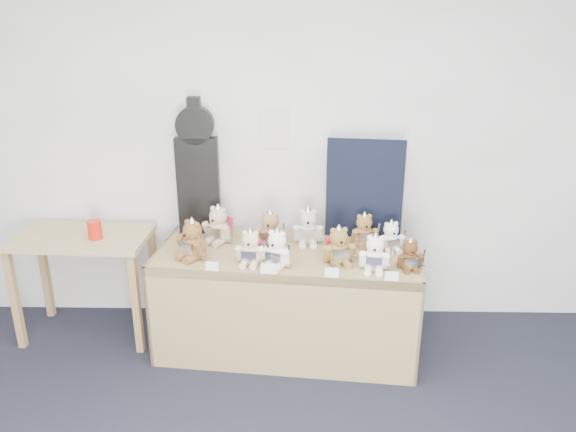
{
  "coord_description": "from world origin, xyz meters",
  "views": [
    {
      "loc": [
        0.16,
        -1.53,
        2.3
      ],
      "look_at": [
        0.09,
        1.89,
        1.04
      ],
      "focal_mm": 35.0,
      "sensor_mm": 36.0,
      "label": 1
    }
  ],
  "objects_px": {
    "guitar_case": "(197,168)",
    "teddy_front_centre": "(277,250)",
    "teddy_back_centre_right": "(308,228)",
    "red_cup": "(95,230)",
    "teddy_back_centre_left": "(270,230)",
    "side_table": "(83,252)",
    "teddy_front_end": "(410,256)",
    "teddy_front_far_right": "(375,254)",
    "teddy_back_right": "(364,231)",
    "teddy_front_right": "(339,247)",
    "teddy_front_far_left": "(192,241)",
    "teddy_back_end": "(391,238)",
    "display_table": "(286,278)",
    "teddy_front_left": "(251,249)",
    "teddy_back_left": "(218,226)"
  },
  "relations": [
    {
      "from": "guitar_case",
      "to": "teddy_back_left",
      "type": "distance_m",
      "value": 0.45
    },
    {
      "from": "side_table",
      "to": "teddy_back_centre_left",
      "type": "xyz_separation_m",
      "value": [
        1.35,
        -0.05,
        0.2
      ]
    },
    {
      "from": "teddy_back_right",
      "to": "display_table",
      "type": "bearing_deg",
      "value": -168.66
    },
    {
      "from": "teddy_back_end",
      "to": "red_cup",
      "type": "bearing_deg",
      "value": 164.07
    },
    {
      "from": "display_table",
      "to": "teddy_back_right",
      "type": "distance_m",
      "value": 0.64
    },
    {
      "from": "side_table",
      "to": "teddy_front_right",
      "type": "distance_m",
      "value": 1.85
    },
    {
      "from": "teddy_front_far_left",
      "to": "teddy_back_right",
      "type": "distance_m",
      "value": 1.18
    },
    {
      "from": "teddy_front_left",
      "to": "teddy_front_end",
      "type": "bearing_deg",
      "value": 4.8
    },
    {
      "from": "teddy_front_far_left",
      "to": "teddy_back_centre_right",
      "type": "height_order",
      "value": "teddy_front_far_left"
    },
    {
      "from": "teddy_back_centre_left",
      "to": "side_table",
      "type": "bearing_deg",
      "value": -172.19
    },
    {
      "from": "side_table",
      "to": "teddy_front_end",
      "type": "relative_size",
      "value": 4.31
    },
    {
      "from": "display_table",
      "to": "teddy_front_end",
      "type": "bearing_deg",
      "value": -6.96
    },
    {
      "from": "guitar_case",
      "to": "teddy_back_centre_left",
      "type": "relative_size",
      "value": 3.45
    },
    {
      "from": "side_table",
      "to": "teddy_front_right",
      "type": "relative_size",
      "value": 3.45
    },
    {
      "from": "teddy_front_centre",
      "to": "teddy_front_left",
      "type": "bearing_deg",
      "value": -169.16
    },
    {
      "from": "teddy_front_far_right",
      "to": "teddy_back_centre_right",
      "type": "relative_size",
      "value": 0.92
    },
    {
      "from": "teddy_front_end",
      "to": "teddy_back_left",
      "type": "distance_m",
      "value": 1.34
    },
    {
      "from": "teddy_front_centre",
      "to": "teddy_back_centre_left",
      "type": "distance_m",
      "value": 0.34
    },
    {
      "from": "teddy_front_right",
      "to": "teddy_back_right",
      "type": "xyz_separation_m",
      "value": [
        0.2,
        0.3,
        -0.01
      ]
    },
    {
      "from": "display_table",
      "to": "teddy_back_right",
      "type": "xyz_separation_m",
      "value": [
        0.54,
        0.21,
        0.26
      ]
    },
    {
      "from": "display_table",
      "to": "teddy_front_left",
      "type": "distance_m",
      "value": 0.37
    },
    {
      "from": "teddy_front_right",
      "to": "teddy_front_far_right",
      "type": "relative_size",
      "value": 1.05
    },
    {
      "from": "teddy_back_centre_right",
      "to": "red_cup",
      "type": "bearing_deg",
      "value": -177.51
    },
    {
      "from": "guitar_case",
      "to": "teddy_front_centre",
      "type": "distance_m",
      "value": 0.91
    },
    {
      "from": "teddy_front_far_right",
      "to": "display_table",
      "type": "bearing_deg",
      "value": 170.9
    },
    {
      "from": "guitar_case",
      "to": "teddy_front_far_left",
      "type": "relative_size",
      "value": 3.29
    },
    {
      "from": "teddy_front_far_right",
      "to": "teddy_back_right",
      "type": "distance_m",
      "value": 0.4
    },
    {
      "from": "teddy_front_centre",
      "to": "teddy_back_left",
      "type": "height_order",
      "value": "teddy_back_left"
    },
    {
      "from": "teddy_front_end",
      "to": "teddy_back_centre_left",
      "type": "bearing_deg",
      "value": 153.45
    },
    {
      "from": "teddy_back_right",
      "to": "teddy_back_centre_right",
      "type": "bearing_deg",
      "value": 167.03
    },
    {
      "from": "teddy_front_far_right",
      "to": "side_table",
      "type": "bearing_deg",
      "value": 178.3
    },
    {
      "from": "teddy_front_left",
      "to": "teddy_back_end",
      "type": "relative_size",
      "value": 1.1
    },
    {
      "from": "display_table",
      "to": "side_table",
      "type": "relative_size",
      "value": 1.91
    },
    {
      "from": "guitar_case",
      "to": "teddy_front_end",
      "type": "bearing_deg",
      "value": -25.28
    },
    {
      "from": "teddy_front_far_left",
      "to": "teddy_back_centre_right",
      "type": "xyz_separation_m",
      "value": [
        0.77,
        0.27,
        -0.0
      ]
    },
    {
      "from": "teddy_front_right",
      "to": "teddy_front_far_left",
      "type": "bearing_deg",
      "value": 164.33
    },
    {
      "from": "teddy_back_centre_left",
      "to": "teddy_back_right",
      "type": "height_order",
      "value": "teddy_back_centre_left"
    },
    {
      "from": "teddy_front_centre",
      "to": "teddy_front_end",
      "type": "distance_m",
      "value": 0.85
    },
    {
      "from": "side_table",
      "to": "teddy_front_centre",
      "type": "relative_size",
      "value": 3.46
    },
    {
      "from": "teddy_front_far_left",
      "to": "teddy_front_far_right",
      "type": "bearing_deg",
      "value": 27.59
    },
    {
      "from": "teddy_front_centre",
      "to": "teddy_back_centre_right",
      "type": "xyz_separation_m",
      "value": [
        0.2,
        0.39,
        0.0
      ]
    },
    {
      "from": "teddy_front_far_right",
      "to": "teddy_back_end",
      "type": "relative_size",
      "value": 1.12
    },
    {
      "from": "guitar_case",
      "to": "teddy_front_centre",
      "type": "xyz_separation_m",
      "value": [
        0.59,
        -0.59,
        -0.37
      ]
    },
    {
      "from": "display_table",
      "to": "teddy_front_centre",
      "type": "height_order",
      "value": "teddy_front_centre"
    },
    {
      "from": "side_table",
      "to": "teddy_back_centre_left",
      "type": "distance_m",
      "value": 1.37
    },
    {
      "from": "red_cup",
      "to": "guitar_case",
      "type": "bearing_deg",
      "value": 20.88
    },
    {
      "from": "side_table",
      "to": "teddy_back_end",
      "type": "distance_m",
      "value": 2.19
    },
    {
      "from": "red_cup",
      "to": "teddy_front_right",
      "type": "relative_size",
      "value": 0.47
    },
    {
      "from": "red_cup",
      "to": "teddy_front_end",
      "type": "height_order",
      "value": "teddy_front_end"
    },
    {
      "from": "teddy_front_far_left",
      "to": "teddy_back_end",
      "type": "xyz_separation_m",
      "value": [
        1.33,
        0.15,
        -0.03
      ]
    }
  ]
}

